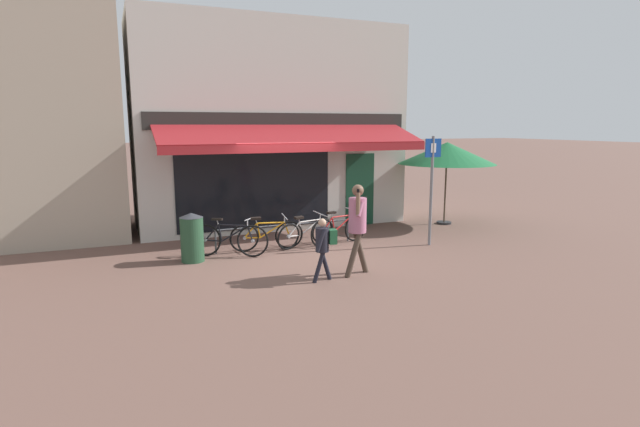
{
  "coord_description": "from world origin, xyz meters",
  "views": [
    {
      "loc": [
        -3.95,
        -10.42,
        2.91
      ],
      "look_at": [
        0.11,
        -0.76,
        1.05
      ],
      "focal_mm": 28.0,
      "sensor_mm": 36.0,
      "label": 1
    }
  ],
  "objects_px": {
    "bicycle_silver": "(306,232)",
    "bicycle_red": "(339,229)",
    "pedestrian_adult": "(358,219)",
    "pedestrian_child": "(324,242)",
    "litter_bin": "(192,237)",
    "parking_sign": "(432,180)",
    "cafe_parasol": "(447,153)",
    "bicycle_black": "(229,239)",
    "bicycle_orange": "(267,235)"
  },
  "relations": [
    {
      "from": "bicycle_silver",
      "to": "litter_bin",
      "type": "distance_m",
      "value": 2.76
    },
    {
      "from": "bicycle_black",
      "to": "litter_bin",
      "type": "bearing_deg",
      "value": -143.13
    },
    {
      "from": "bicycle_red",
      "to": "litter_bin",
      "type": "bearing_deg",
      "value": 167.14
    },
    {
      "from": "bicycle_black",
      "to": "pedestrian_child",
      "type": "height_order",
      "value": "pedestrian_child"
    },
    {
      "from": "bicycle_black",
      "to": "pedestrian_adult",
      "type": "xyz_separation_m",
      "value": [
        2.01,
        -2.37,
        0.72
      ]
    },
    {
      "from": "litter_bin",
      "to": "parking_sign",
      "type": "height_order",
      "value": "parking_sign"
    },
    {
      "from": "bicycle_red",
      "to": "litter_bin",
      "type": "height_order",
      "value": "litter_bin"
    },
    {
      "from": "bicycle_black",
      "to": "pedestrian_child",
      "type": "xyz_separation_m",
      "value": [
        1.25,
        -2.5,
        0.37
      ]
    },
    {
      "from": "pedestrian_adult",
      "to": "cafe_parasol",
      "type": "distance_m",
      "value": 6.04
    },
    {
      "from": "bicycle_orange",
      "to": "pedestrian_adult",
      "type": "bearing_deg",
      "value": -62.47
    },
    {
      "from": "bicycle_orange",
      "to": "bicycle_silver",
      "type": "height_order",
      "value": "bicycle_orange"
    },
    {
      "from": "bicycle_red",
      "to": "pedestrian_child",
      "type": "height_order",
      "value": "pedestrian_child"
    },
    {
      "from": "bicycle_orange",
      "to": "bicycle_silver",
      "type": "distance_m",
      "value": 0.99
    },
    {
      "from": "bicycle_red",
      "to": "pedestrian_adult",
      "type": "bearing_deg",
      "value": -123.25
    },
    {
      "from": "cafe_parasol",
      "to": "pedestrian_adult",
      "type": "bearing_deg",
      "value": -142.88
    },
    {
      "from": "bicycle_orange",
      "to": "parking_sign",
      "type": "bearing_deg",
      "value": -10.37
    },
    {
      "from": "bicycle_black",
      "to": "cafe_parasol",
      "type": "height_order",
      "value": "cafe_parasol"
    },
    {
      "from": "pedestrian_child",
      "to": "pedestrian_adult",
      "type": "bearing_deg",
      "value": -161.59
    },
    {
      "from": "litter_bin",
      "to": "bicycle_black",
      "type": "bearing_deg",
      "value": 9.13
    },
    {
      "from": "pedestrian_adult",
      "to": "cafe_parasol",
      "type": "bearing_deg",
      "value": -140.95
    },
    {
      "from": "bicycle_black",
      "to": "bicycle_red",
      "type": "bearing_deg",
      "value": 29.24
    },
    {
      "from": "pedestrian_child",
      "to": "litter_bin",
      "type": "xyz_separation_m",
      "value": [
        -2.07,
        2.37,
        -0.22
      ]
    },
    {
      "from": "bicycle_silver",
      "to": "pedestrian_adult",
      "type": "distance_m",
      "value": 2.65
    },
    {
      "from": "bicycle_silver",
      "to": "bicycle_red",
      "type": "bearing_deg",
      "value": -25.52
    },
    {
      "from": "bicycle_black",
      "to": "bicycle_orange",
      "type": "bearing_deg",
      "value": 36.59
    },
    {
      "from": "pedestrian_adult",
      "to": "parking_sign",
      "type": "xyz_separation_m",
      "value": [
        2.77,
        1.51,
        0.5
      ]
    },
    {
      "from": "bicycle_black",
      "to": "pedestrian_adult",
      "type": "relative_size",
      "value": 0.91
    },
    {
      "from": "bicycle_orange",
      "to": "bicycle_red",
      "type": "xyz_separation_m",
      "value": [
        1.84,
        -0.07,
        0.01
      ]
    },
    {
      "from": "bicycle_orange",
      "to": "bicycle_red",
      "type": "height_order",
      "value": "bicycle_red"
    },
    {
      "from": "litter_bin",
      "to": "pedestrian_child",
      "type": "bearing_deg",
      "value": -48.79
    },
    {
      "from": "bicycle_orange",
      "to": "bicycle_red",
      "type": "bearing_deg",
      "value": 2.0
    },
    {
      "from": "bicycle_black",
      "to": "bicycle_silver",
      "type": "relative_size",
      "value": 0.98
    },
    {
      "from": "pedestrian_child",
      "to": "litter_bin",
      "type": "height_order",
      "value": "pedestrian_child"
    },
    {
      "from": "bicycle_red",
      "to": "litter_bin",
      "type": "xyz_separation_m",
      "value": [
        -3.59,
        -0.2,
        0.15
      ]
    },
    {
      "from": "bicycle_silver",
      "to": "cafe_parasol",
      "type": "xyz_separation_m",
      "value": [
        4.85,
        1.06,
        1.75
      ]
    },
    {
      "from": "bicycle_red",
      "to": "parking_sign",
      "type": "xyz_separation_m",
      "value": [
        2.02,
        -0.93,
        1.23
      ]
    },
    {
      "from": "pedestrian_adult",
      "to": "pedestrian_child",
      "type": "height_order",
      "value": "pedestrian_adult"
    },
    {
      "from": "bicycle_silver",
      "to": "parking_sign",
      "type": "height_order",
      "value": "parking_sign"
    },
    {
      "from": "bicycle_orange",
      "to": "litter_bin",
      "type": "bearing_deg",
      "value": -166.77
    },
    {
      "from": "bicycle_silver",
      "to": "parking_sign",
      "type": "distance_m",
      "value": 3.3
    },
    {
      "from": "litter_bin",
      "to": "cafe_parasol",
      "type": "xyz_separation_m",
      "value": [
        7.59,
        1.36,
        1.56
      ]
    },
    {
      "from": "pedestrian_adult",
      "to": "pedestrian_child",
      "type": "xyz_separation_m",
      "value": [
        -0.76,
        -0.12,
        -0.36
      ]
    },
    {
      "from": "bicycle_silver",
      "to": "pedestrian_child",
      "type": "distance_m",
      "value": 2.77
    },
    {
      "from": "bicycle_silver",
      "to": "bicycle_black",
      "type": "bearing_deg",
      "value": 165.39
    },
    {
      "from": "bicycle_silver",
      "to": "bicycle_red",
      "type": "distance_m",
      "value": 0.86
    },
    {
      "from": "bicycle_silver",
      "to": "parking_sign",
      "type": "bearing_deg",
      "value": -39.11
    },
    {
      "from": "bicycle_orange",
      "to": "pedestrian_adult",
      "type": "relative_size",
      "value": 0.97
    },
    {
      "from": "pedestrian_adult",
      "to": "litter_bin",
      "type": "bearing_deg",
      "value": -36.41
    },
    {
      "from": "litter_bin",
      "to": "parking_sign",
      "type": "relative_size",
      "value": 0.4
    },
    {
      "from": "bicycle_black",
      "to": "parking_sign",
      "type": "xyz_separation_m",
      "value": [
        4.78,
        -0.86,
        1.23
      ]
    }
  ]
}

